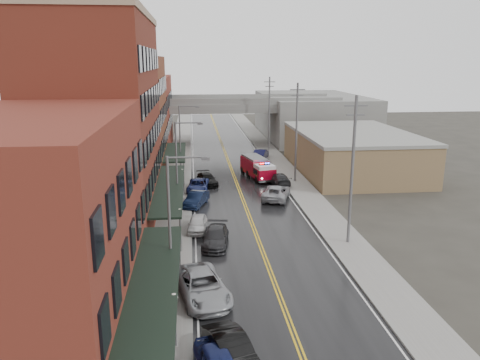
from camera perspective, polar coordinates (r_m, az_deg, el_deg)
road at (r=52.03m, az=0.13°, el=-1.82°), size 11.00×160.00×0.02m
sidewalk_left at (r=51.78m, az=-7.93°, el=-1.97°), size 3.00×160.00×0.15m
sidewalk_right at (r=53.25m, az=7.97°, el=-1.51°), size 3.00×160.00×0.15m
curb_left at (r=51.74m, az=-6.10°, el=-1.92°), size 0.30×160.00×0.15m
curb_right at (r=52.88m, az=6.24°, el=-1.57°), size 0.30×160.00×0.15m
brick_building_a at (r=26.42m, az=-23.36°, el=-5.73°), size 9.00×18.00×12.00m
brick_building_b at (r=43.77m, az=-16.55°, el=6.53°), size 9.00×20.00×18.00m
brick_building_c at (r=61.11m, az=-13.54°, el=7.39°), size 9.00×15.00×15.00m
brick_building_far at (r=78.55m, az=-11.86°, el=7.86°), size 9.00×20.00×12.00m
tan_building at (r=64.49m, az=13.48°, el=3.24°), size 14.00×22.00×5.00m
right_far_block at (r=93.24m, az=8.65°, el=7.76°), size 18.00×30.00×8.00m
awning_0 at (r=26.44m, az=-10.34°, el=-11.80°), size 2.60×16.00×3.09m
awning_1 at (r=44.27m, az=-8.59°, el=-0.90°), size 2.60×18.00×3.09m
awning_2 at (r=61.31m, az=-7.90°, el=3.40°), size 2.60×13.00×3.09m
globe_lamp_0 at (r=24.92m, az=-8.02°, el=-15.19°), size 0.44×0.44×3.12m
globe_lamp_1 at (r=37.73m, az=-7.33°, el=-4.65°), size 0.44×0.44×3.12m
globe_lamp_2 at (r=51.17m, az=-7.01°, el=0.46°), size 0.44×0.44×3.12m
street_lamp_0 at (r=29.24m, az=-8.13°, el=-4.44°), size 2.64×0.22×9.00m
street_lamp_1 at (r=44.68m, az=-7.43°, el=2.18°), size 2.64×0.22×9.00m
street_lamp_2 at (r=60.42m, az=-7.09°, el=5.38°), size 2.64×0.22×9.00m
utility_pole_0 at (r=37.76m, az=13.53°, el=1.38°), size 1.80×0.24×12.00m
utility_pole_1 at (r=56.68m, az=6.89°, el=5.94°), size 1.80×0.24×12.00m
utility_pole_2 at (r=76.15m, az=3.58°, el=8.17°), size 1.80×0.24×12.00m
overpass at (r=82.29m, az=-2.24°, el=8.43°), size 40.00×10.00×7.50m
fire_truck at (r=59.14m, az=2.16°, el=1.55°), size 4.03×7.41×2.59m
parked_car_left_1 at (r=24.33m, az=-0.99°, el=-20.14°), size 3.01×4.90×1.53m
parked_car_left_2 at (r=30.11m, az=-4.65°, el=-12.76°), size 4.04×6.47×1.67m
parked_car_left_3 at (r=38.03m, az=-3.01°, el=-6.97°), size 2.64×5.10×1.41m
parked_car_left_4 at (r=41.21m, az=-5.22°, el=-5.35°), size 1.99×4.08×1.34m
parked_car_left_5 at (r=48.22m, az=-5.35°, el=-2.32°), size 2.91×4.69×1.46m
parked_car_left_6 at (r=53.44m, az=-5.13°, el=-0.68°), size 2.84×5.20×1.38m
parked_car_left_7 at (r=56.24m, az=-4.03°, el=0.09°), size 2.81×4.93×1.35m
parked_car_right_0 at (r=50.40m, az=4.45°, el=-1.51°), size 4.20×6.04×1.53m
parked_car_right_1 at (r=56.41m, az=4.76°, el=0.13°), size 2.47×4.95×1.38m
parked_car_right_2 at (r=65.27m, az=3.07°, el=2.13°), size 1.95×4.18×1.38m
parked_car_right_3 at (r=70.55m, az=2.57°, el=3.16°), size 3.15×5.13×1.60m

